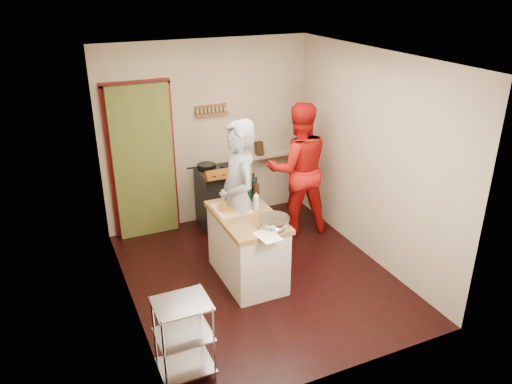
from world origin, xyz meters
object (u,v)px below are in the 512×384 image
at_px(stove, 221,198).
at_px(person_red, 298,169).
at_px(person_stripe, 238,200).
at_px(island, 248,245).
at_px(wire_shelving, 184,336).

relative_size(stove, person_red, 0.54).
bearing_deg(person_stripe, island, 9.61).
xyz_separation_m(person_stripe, person_red, (1.16, 0.68, -0.03)).
bearing_deg(wire_shelving, island, 47.06).
distance_m(island, person_stripe, 0.54).
distance_m(person_stripe, person_red, 1.35).
bearing_deg(person_red, person_stripe, 43.28).
bearing_deg(stove, person_red, -28.34).
distance_m(stove, person_red, 1.18).
bearing_deg(person_red, wire_shelving, 55.77).
height_order(wire_shelving, person_red, person_red).
distance_m(wire_shelving, island, 1.68).
bearing_deg(island, wire_shelving, -132.94).
bearing_deg(person_stripe, stove, 172.16).
relative_size(stove, wire_shelving, 1.26).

